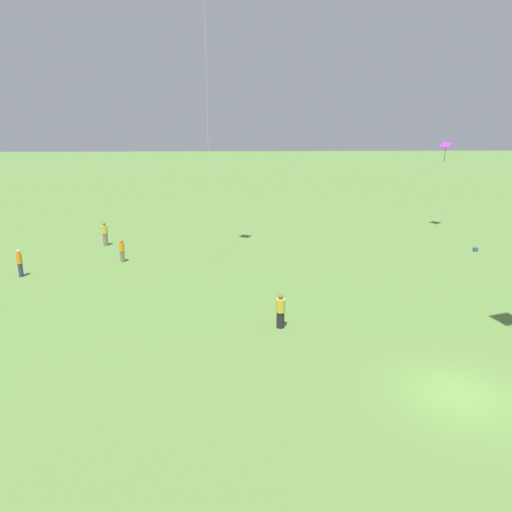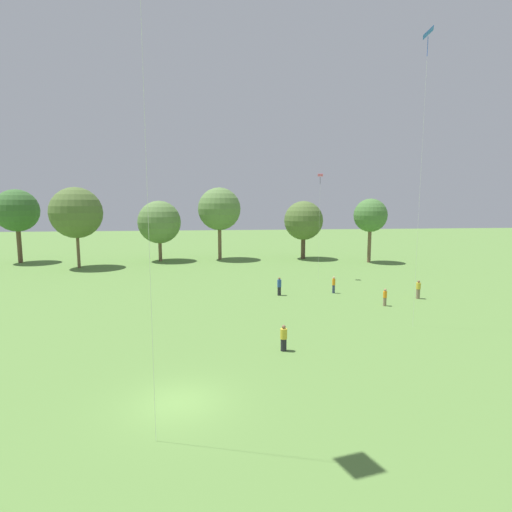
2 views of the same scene
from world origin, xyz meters
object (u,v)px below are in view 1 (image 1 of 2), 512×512
Objects in this scene: person_0 at (280,311)px; picnic_bag_0 at (475,250)px; person_2 at (105,234)px; kite_3 at (446,148)px; person_3 at (122,251)px; person_5 at (20,263)px.

picnic_bag_0 is at bearing -142.87° from person_0.
kite_3 is at bearing -88.25° from person_2.
person_2 is 28.38m from kite_3.
kite_3 reaches higher than person_3.
person_2 is 0.25× the size of kite_3.
person_0 reaches higher than picnic_bag_0.
person_3 is 27.39m from kite_3.
picnic_bag_0 is (-7.37, 0.09, -6.75)m from kite_3.
person_0 is 0.96× the size of person_5.
person_3 is (11.09, 9.75, -0.02)m from person_0.
picnic_bag_0 is (-2.65, -27.24, -0.74)m from person_2.
person_5 is at bearing 41.17° from person_3.
person_3 reaches higher than picnic_bag_0.
person_3 is 6.28m from person_5.
kite_3 reaches higher than person_0.
person_0 is at bearing -30.98° from kite_3.
person_2 is at bearing -73.95° from kite_3.
person_0 is 0.92× the size of person_2.
person_2 is at bearing -134.16° from person_5.
kite_3 is (4.71, -27.34, 6.01)m from person_2.
picnic_bag_0 is (1.74, -25.01, -0.64)m from person_3.
kite_3 is at bearing -147.13° from person_3.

